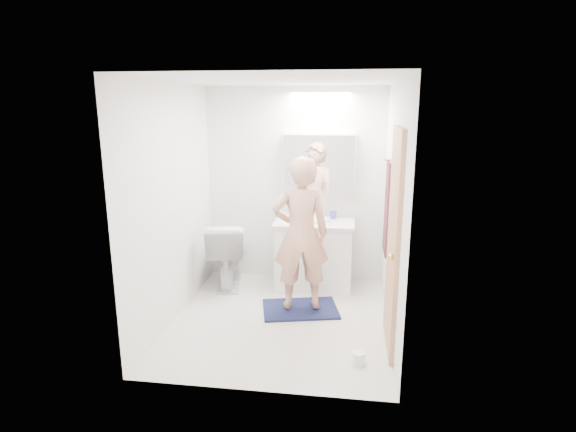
% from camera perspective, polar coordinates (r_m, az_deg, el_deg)
% --- Properties ---
extents(floor, '(2.50, 2.50, 0.00)m').
position_cam_1_polar(floor, '(4.92, -1.00, -12.65)').
color(floor, silver).
rests_on(floor, ground).
extents(ceiling, '(2.50, 2.50, 0.00)m').
position_cam_1_polar(ceiling, '(4.41, -1.13, 16.51)').
color(ceiling, white).
rests_on(ceiling, floor).
extents(wall_back, '(2.50, 0.00, 2.50)m').
position_cam_1_polar(wall_back, '(5.73, 0.87, 3.82)').
color(wall_back, white).
rests_on(wall_back, floor).
extents(wall_front, '(2.50, 0.00, 2.50)m').
position_cam_1_polar(wall_front, '(3.33, -4.38, -3.52)').
color(wall_front, white).
rests_on(wall_front, floor).
extents(wall_left, '(0.00, 2.50, 2.50)m').
position_cam_1_polar(wall_left, '(4.81, -14.13, 1.48)').
color(wall_left, white).
rests_on(wall_left, floor).
extents(wall_right, '(0.00, 2.50, 2.50)m').
position_cam_1_polar(wall_right, '(4.48, 12.97, 0.68)').
color(wall_right, white).
rests_on(wall_right, floor).
extents(vanity_cabinet, '(0.90, 0.55, 0.78)m').
position_cam_1_polar(vanity_cabinet, '(5.63, 3.27, -4.90)').
color(vanity_cabinet, white).
rests_on(vanity_cabinet, floor).
extents(countertop, '(0.95, 0.58, 0.04)m').
position_cam_1_polar(countertop, '(5.51, 3.32, -0.86)').
color(countertop, white).
rests_on(countertop, vanity_cabinet).
extents(sink_basin, '(0.36, 0.36, 0.03)m').
position_cam_1_polar(sink_basin, '(5.53, 3.35, -0.43)').
color(sink_basin, silver).
rests_on(sink_basin, countertop).
extents(faucet, '(0.02, 0.02, 0.16)m').
position_cam_1_polar(faucet, '(5.70, 3.51, 0.67)').
color(faucet, silver).
rests_on(faucet, countertop).
extents(medicine_cabinet, '(0.88, 0.14, 0.70)m').
position_cam_1_polar(medicine_cabinet, '(5.59, 3.86, 6.64)').
color(medicine_cabinet, white).
rests_on(medicine_cabinet, wall_back).
extents(mirror_panel, '(0.84, 0.01, 0.66)m').
position_cam_1_polar(mirror_panel, '(5.51, 3.81, 6.55)').
color(mirror_panel, silver).
rests_on(mirror_panel, medicine_cabinet).
extents(toilet, '(0.58, 0.86, 0.81)m').
position_cam_1_polar(toilet, '(5.69, -7.52, -4.61)').
color(toilet, white).
rests_on(toilet, floor).
extents(bath_rug, '(0.90, 0.72, 0.02)m').
position_cam_1_polar(bath_rug, '(5.11, 1.53, -11.44)').
color(bath_rug, '#142240').
rests_on(bath_rug, floor).
extents(person, '(0.67, 0.51, 1.63)m').
position_cam_1_polar(person, '(4.81, 1.59, -2.22)').
color(person, tan).
rests_on(person, bath_rug).
extents(door, '(0.04, 0.80, 2.00)m').
position_cam_1_polar(door, '(4.20, 12.95, -3.04)').
color(door, tan).
rests_on(door, wall_right).
extents(door_knob, '(0.06, 0.06, 0.06)m').
position_cam_1_polar(door_knob, '(3.92, 12.69, -4.98)').
color(door_knob, gold).
rests_on(door_knob, door).
extents(towel, '(0.02, 0.42, 1.00)m').
position_cam_1_polar(towel, '(5.04, 12.14, 0.98)').
color(towel, '#121E39').
rests_on(towel, wall_right).
extents(towel_hook, '(0.07, 0.02, 0.02)m').
position_cam_1_polar(towel_hook, '(4.95, 12.29, 6.86)').
color(towel_hook, silver).
rests_on(towel_hook, wall_right).
extents(soap_bottle_a, '(0.09, 0.09, 0.21)m').
position_cam_1_polar(soap_bottle_a, '(5.65, 0.75, 0.83)').
color(soap_bottle_a, '#D2BD88').
rests_on(soap_bottle_a, countertop).
extents(soap_bottle_b, '(0.10, 0.10, 0.16)m').
position_cam_1_polar(soap_bottle_b, '(5.68, 1.43, 0.62)').
color(soap_bottle_b, '#62A9D4').
rests_on(soap_bottle_b, countertop).
extents(toothbrush_cup, '(0.12, 0.12, 0.09)m').
position_cam_1_polar(toothbrush_cup, '(5.64, 5.63, 0.10)').
color(toothbrush_cup, '#3E4CBB').
rests_on(toothbrush_cup, countertop).
extents(toilet_paper_roll, '(0.11, 0.11, 0.10)m').
position_cam_1_polar(toilet_paper_roll, '(4.20, 8.70, -16.97)').
color(toilet_paper_roll, white).
rests_on(toilet_paper_roll, floor).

